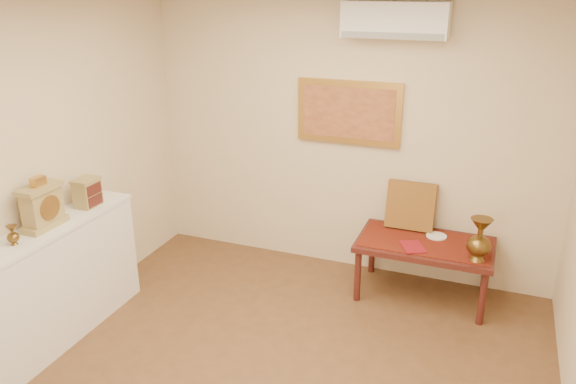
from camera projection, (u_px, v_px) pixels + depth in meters
The scene contains 14 objects.
wall_back at pixel (348, 137), 5.39m from camera, with size 4.00×0.02×2.70m, color beige.
wall_left at pixel (2, 187), 4.09m from camera, with size 0.02×4.50×2.70m, color beige.
brass_urn_small at pixel (12, 232), 4.01m from camera, with size 0.09×0.09×0.19m, color brown, non-canonical shape.
table_cloth at pixel (425, 242), 5.06m from camera, with size 1.14×0.59×0.01m, color #621B10.
brass_urn_tall at pixel (480, 235), 4.64m from camera, with size 0.20×0.20×0.46m, color brown, non-canonical shape.
plate at pixel (436, 236), 5.15m from camera, with size 0.19×0.19×0.01m, color white.
menu at pixel (413, 247), 4.94m from camera, with size 0.18×0.25×0.01m, color maroon.
cushion at pixel (411, 206), 5.27m from camera, with size 0.45×0.10×0.45m, color #602413.
display_ledge at pixel (39, 294), 4.34m from camera, with size 0.37×2.02×0.98m.
mantel_clock at pixel (42, 206), 4.26m from camera, with size 0.17×0.36×0.41m.
wooden_chest at pixel (87, 192), 4.69m from camera, with size 0.16×0.21×0.24m.
low_table at pixel (425, 249), 5.08m from camera, with size 1.20×0.70×0.55m.
painting at pixel (349, 112), 5.27m from camera, with size 1.00×0.06×0.60m.
ac_unit at pixel (395, 20), 4.75m from camera, with size 0.90×0.25×0.30m.
Camera 1 is at (1.34, -2.83, 2.76)m, focal length 35.00 mm.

